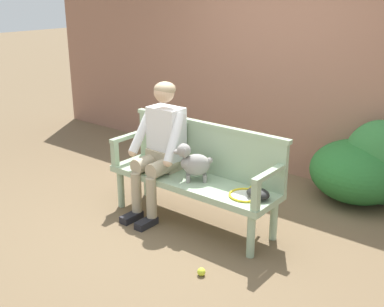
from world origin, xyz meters
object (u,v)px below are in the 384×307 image
at_px(dog_on_bench, 193,162).
at_px(baseball_glove, 258,193).
at_px(tennis_racket, 246,194).
at_px(tennis_ball, 201,272).
at_px(garden_bench, 192,184).
at_px(person_seated, 161,144).

distance_m(dog_on_bench, baseball_glove, 0.70).
distance_m(tennis_racket, tennis_ball, 0.80).
relative_size(tennis_racket, tennis_ball, 8.80).
height_order(garden_bench, dog_on_bench, dog_on_bench).
bearing_deg(tennis_ball, tennis_racket, 92.25).
bearing_deg(person_seated, tennis_racket, 0.68).
xyz_separation_m(garden_bench, tennis_ball, (0.63, -0.68, -0.36)).
bearing_deg(tennis_ball, person_seated, 146.75).
relative_size(person_seated, tennis_ball, 20.08).
height_order(tennis_racket, tennis_ball, tennis_racket).
xyz_separation_m(dog_on_bench, tennis_ball, (0.59, -0.64, -0.60)).
distance_m(garden_bench, tennis_ball, 1.00).
distance_m(dog_on_bench, tennis_ball, 1.06).
height_order(dog_on_bench, baseball_glove, dog_on_bench).
bearing_deg(dog_on_bench, tennis_ball, -47.29).
relative_size(person_seated, tennis_racket, 2.28).
height_order(dog_on_bench, tennis_ball, dog_on_bench).
height_order(tennis_racket, baseball_glove, baseball_glove).
distance_m(garden_bench, baseball_glove, 0.73).
bearing_deg(baseball_glove, person_seated, -167.20).
bearing_deg(dog_on_bench, garden_bench, 140.20).
distance_m(dog_on_bench, tennis_racket, 0.59).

